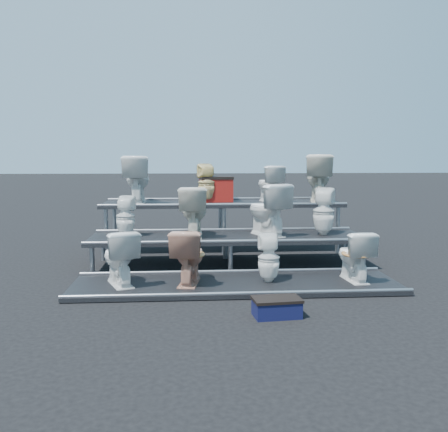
{
  "coord_description": "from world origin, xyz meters",
  "views": [
    {
      "loc": [
        -0.61,
        -7.57,
        1.69
      ],
      "look_at": [
        -0.05,
        0.1,
        0.76
      ],
      "focal_mm": 40.0,
      "sensor_mm": 36.0,
      "label": 1
    }
  ],
  "objects": [
    {
      "name": "toilet_0",
      "position": [
        -1.48,
        -1.3,
        0.41
      ],
      "size": [
        0.62,
        0.79,
        0.71
      ],
      "primitive_type": "imported",
      "rotation": [
        0.0,
        0.0,
        3.51
      ],
      "color": "white",
      "rests_on": "tier_front"
    },
    {
      "name": "toilet_2",
      "position": [
        0.43,
        -1.3,
        0.37
      ],
      "size": [
        0.29,
        0.3,
        0.63
      ],
      "primitive_type": "imported",
      "rotation": [
        0.0,
        0.0,
        3.11
      ],
      "color": "white",
      "rests_on": "tier_front"
    },
    {
      "name": "tier_front",
      "position": [
        0.0,
        -1.3,
        0.03
      ],
      "size": [
        4.2,
        1.2,
        0.06
      ],
      "primitive_type": "cube",
      "color": "black",
      "rests_on": "ground"
    },
    {
      "name": "tier_mid",
      "position": [
        0.0,
        0.0,
        0.23
      ],
      "size": [
        4.2,
        1.2,
        0.46
      ],
      "primitive_type": "cube",
      "color": "black",
      "rests_on": "ground"
    },
    {
      "name": "toilet_4",
      "position": [
        -1.55,
        0.0,
        0.77
      ],
      "size": [
        0.31,
        0.32,
        0.63
      ],
      "primitive_type": "imported",
      "rotation": [
        0.0,
        0.0,
        3.03
      ],
      "color": "white",
      "rests_on": "tier_mid"
    },
    {
      "name": "red_crate",
      "position": [
        -0.1,
        1.46,
        1.06
      ],
      "size": [
        0.6,
        0.5,
        0.41
      ],
      "primitive_type": "cube",
      "rotation": [
        0.0,
        0.0,
        0.09
      ],
      "color": "maroon",
      "rests_on": "tier_back"
    },
    {
      "name": "toilet_10",
      "position": [
        0.85,
        1.3,
        1.19
      ],
      "size": [
        0.5,
        0.71,
        0.65
      ],
      "primitive_type": "imported",
      "rotation": [
        0.0,
        0.0,
        3.38
      ],
      "color": "white",
      "rests_on": "tier_back"
    },
    {
      "name": "step_stool",
      "position": [
        0.31,
        -2.53,
        0.09
      ],
      "size": [
        0.51,
        0.34,
        0.17
      ],
      "primitive_type": "cube",
      "rotation": [
        0.0,
        0.0,
        0.1
      ],
      "color": "#0E1135",
      "rests_on": "ground"
    },
    {
      "name": "toilet_11",
      "position": [
        1.74,
        1.3,
        1.28
      ],
      "size": [
        0.63,
        0.91,
        0.85
      ],
      "primitive_type": "imported",
      "rotation": [
        0.0,
        0.0,
        2.95
      ],
      "color": "silver",
      "rests_on": "tier_back"
    },
    {
      "name": "tier_back",
      "position": [
        0.0,
        1.3,
        0.43
      ],
      "size": [
        4.2,
        1.2,
        0.86
      ],
      "primitive_type": "cube",
      "color": "black",
      "rests_on": "ground"
    },
    {
      "name": "toilet_6",
      "position": [
        0.61,
        0.0,
        0.86
      ],
      "size": [
        0.72,
        0.91,
        0.81
      ],
      "primitive_type": "imported",
      "rotation": [
        0.0,
        0.0,
        3.54
      ],
      "color": "white",
      "rests_on": "tier_mid"
    },
    {
      "name": "toilet_3",
      "position": [
        1.56,
        -1.3,
        0.39
      ],
      "size": [
        0.42,
        0.68,
        0.66
      ],
      "primitive_type": "imported",
      "rotation": [
        0.0,
        0.0,
        3.23
      ],
      "color": "white",
      "rests_on": "tier_front"
    },
    {
      "name": "toilet_5",
      "position": [
        -0.53,
        0.0,
        0.84
      ],
      "size": [
        0.47,
        0.78,
        0.77
      ],
      "primitive_type": "imported",
      "rotation": [
        0.0,
        0.0,
        3.09
      ],
      "color": "silver",
      "rests_on": "tier_mid"
    },
    {
      "name": "toilet_8",
      "position": [
        -1.5,
        1.3,
        1.27
      ],
      "size": [
        0.47,
        0.81,
        0.83
      ],
      "primitive_type": "imported",
      "rotation": [
        0.0,
        0.0,
        3.15
      ],
      "color": "white",
      "rests_on": "tier_back"
    },
    {
      "name": "toilet_7",
      "position": [
        1.5,
        0.0,
        0.83
      ],
      "size": [
        0.43,
        0.44,
        0.73
      ],
      "primitive_type": "imported",
      "rotation": [
        0.0,
        0.0,
        2.74
      ],
      "color": "white",
      "rests_on": "tier_mid"
    },
    {
      "name": "toilet_1",
      "position": [
        -0.61,
        -1.3,
        0.42
      ],
      "size": [
        0.5,
        0.75,
        0.71
      ],
      "primitive_type": "imported",
      "rotation": [
        0.0,
        0.0,
        2.98
      ],
      "color": "tan",
      "rests_on": "tier_front"
    },
    {
      "name": "toilet_9",
      "position": [
        -0.27,
        1.3,
        1.2
      ],
      "size": [
        0.37,
        0.38,
        0.69
      ],
      "primitive_type": "imported",
      "rotation": [
        0.0,
        0.0,
        3.36
      ],
      "color": "#EDD78F",
      "rests_on": "tier_back"
    },
    {
      "name": "ground",
      "position": [
        0.0,
        0.0,
        0.0
      ],
      "size": [
        80.0,
        80.0,
        0.0
      ],
      "primitive_type": "plane",
      "color": "black",
      "rests_on": "ground"
    }
  ]
}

